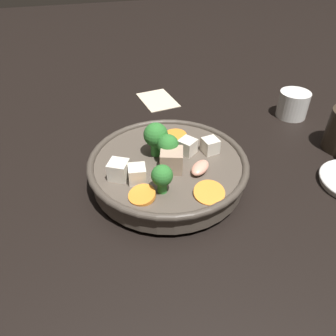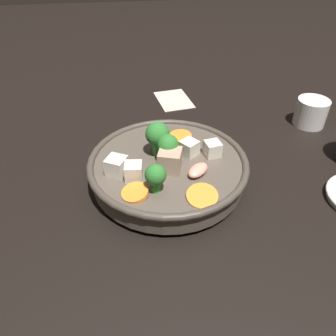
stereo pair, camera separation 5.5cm
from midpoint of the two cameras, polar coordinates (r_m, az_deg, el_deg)
name	(u,v)px [view 1 (the left image)]	position (r m, az deg, el deg)	size (l,w,h in m)	color
ground_plane	(168,182)	(0.57, -2.76, -2.58)	(3.00, 3.00, 0.00)	black
stirfry_bowl	(168,167)	(0.55, -2.90, 0.10)	(0.27, 0.27, 0.10)	#51473D
tea_cup	(293,104)	(0.79, 19.10, 10.42)	(0.07, 0.07, 0.06)	white
napkin	(158,100)	(0.84, -3.73, 11.72)	(0.12, 0.09, 0.00)	beige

